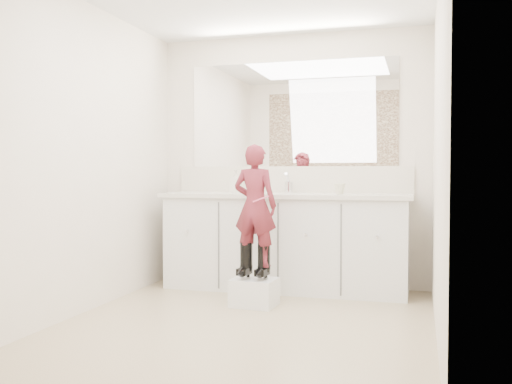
% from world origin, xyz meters
% --- Properties ---
extents(floor, '(3.00, 3.00, 0.00)m').
position_xyz_m(floor, '(0.00, 0.00, 0.00)').
color(floor, '#8C765B').
rests_on(floor, ground).
extents(wall_back, '(2.60, 0.00, 2.60)m').
position_xyz_m(wall_back, '(0.00, 1.50, 1.20)').
color(wall_back, beige).
rests_on(wall_back, floor).
extents(wall_front, '(2.60, 0.00, 2.60)m').
position_xyz_m(wall_front, '(0.00, -1.50, 1.20)').
color(wall_front, beige).
rests_on(wall_front, floor).
extents(wall_left, '(0.00, 3.00, 3.00)m').
position_xyz_m(wall_left, '(-1.30, 0.00, 1.20)').
color(wall_left, beige).
rests_on(wall_left, floor).
extents(wall_right, '(0.00, 3.00, 3.00)m').
position_xyz_m(wall_right, '(1.30, 0.00, 1.20)').
color(wall_right, beige).
rests_on(wall_right, floor).
extents(vanity_cabinet, '(2.20, 0.55, 0.85)m').
position_xyz_m(vanity_cabinet, '(0.00, 1.23, 0.42)').
color(vanity_cabinet, silver).
rests_on(vanity_cabinet, floor).
extents(countertop, '(2.28, 0.58, 0.04)m').
position_xyz_m(countertop, '(0.00, 1.21, 0.87)').
color(countertop, beige).
rests_on(countertop, vanity_cabinet).
extents(backsplash, '(2.28, 0.03, 0.25)m').
position_xyz_m(backsplash, '(0.00, 1.49, 1.02)').
color(backsplash, beige).
rests_on(backsplash, countertop).
extents(mirror, '(2.00, 0.02, 1.00)m').
position_xyz_m(mirror, '(0.00, 1.49, 1.64)').
color(mirror, white).
rests_on(mirror, wall_back).
extents(dot_panel, '(2.00, 0.01, 1.20)m').
position_xyz_m(dot_panel, '(0.00, -1.49, 1.65)').
color(dot_panel, '#472819').
rests_on(dot_panel, wall_front).
extents(faucet, '(0.08, 0.08, 0.10)m').
position_xyz_m(faucet, '(0.00, 1.38, 0.94)').
color(faucet, silver).
rests_on(faucet, countertop).
extents(cup, '(0.11, 0.11, 0.10)m').
position_xyz_m(cup, '(0.51, 1.15, 0.94)').
color(cup, beige).
rests_on(cup, countertop).
extents(soap_bottle, '(0.10, 0.10, 0.22)m').
position_xyz_m(soap_bottle, '(-0.48, 1.24, 1.00)').
color(soap_bottle, beige).
rests_on(soap_bottle, countertop).
extents(step_stool, '(0.37, 0.32, 0.22)m').
position_xyz_m(step_stool, '(-0.09, 0.53, 0.11)').
color(step_stool, white).
rests_on(step_stool, floor).
extents(boot_left, '(0.12, 0.20, 0.29)m').
position_xyz_m(boot_left, '(-0.17, 0.55, 0.37)').
color(boot_left, black).
rests_on(boot_left, step_stool).
extents(boot_right, '(0.12, 0.20, 0.29)m').
position_xyz_m(boot_right, '(-0.02, 0.55, 0.37)').
color(boot_right, black).
rests_on(boot_right, step_stool).
extents(toddler, '(0.38, 0.26, 0.99)m').
position_xyz_m(toddler, '(-0.09, 0.55, 0.81)').
color(toddler, '#B33744').
rests_on(toddler, step_stool).
extents(toothbrush, '(0.14, 0.02, 0.06)m').
position_xyz_m(toothbrush, '(-0.02, 0.47, 0.87)').
color(toothbrush, '#F35E87').
rests_on(toothbrush, toddler).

